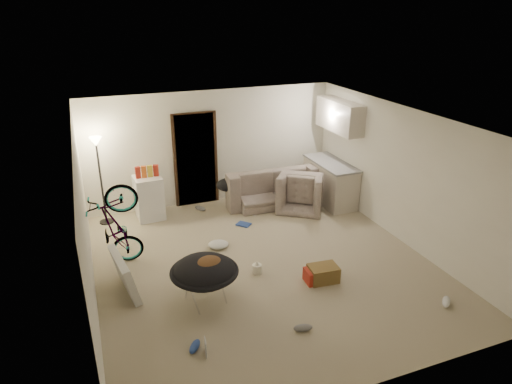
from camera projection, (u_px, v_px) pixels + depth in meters
name	position (u px, v px, depth m)	size (l,w,h in m)	color
floor	(263.00, 264.00, 7.89)	(5.50, 6.00, 0.02)	tan
ceiling	(264.00, 121.00, 6.94)	(5.50, 6.00, 0.02)	white
wall_back	(212.00, 147.00, 10.01)	(5.50, 0.02, 2.50)	white
wall_front	(370.00, 300.00, 4.82)	(5.50, 0.02, 2.50)	white
wall_left	(84.00, 224.00, 6.49)	(0.02, 6.00, 2.50)	white
wall_right	(403.00, 176.00, 8.33)	(0.02, 6.00, 2.50)	white
doorway	(195.00, 160.00, 9.93)	(0.85, 0.10, 2.04)	black
door_trim	(196.00, 160.00, 9.90)	(0.97, 0.04, 2.10)	#352112
floor_lamp	(98.00, 162.00, 8.88)	(0.28, 0.28, 1.81)	black
kitchen_counter	(330.00, 183.00, 10.26)	(0.60, 1.50, 0.88)	beige
counter_top	(331.00, 163.00, 10.08)	(0.64, 1.54, 0.04)	gray
kitchen_uppers	(340.00, 116.00, 9.73)	(0.38, 1.40, 0.65)	beige
sofa	(270.00, 189.00, 10.27)	(2.08, 0.81, 0.61)	#394139
armchair	(302.00, 193.00, 10.00)	(0.95, 0.83, 0.62)	#394139
bicycle	(118.00, 244.00, 7.69)	(0.54, 1.55, 0.81)	black
book_asset	(207.00, 359.00, 5.75)	(0.17, 0.23, 0.02)	#A82719
mini_fridge	(149.00, 198.00, 9.41)	(0.54, 0.54, 0.91)	white
snack_box_0	(138.00, 174.00, 9.15)	(0.10, 0.07, 0.30)	#A82719
snack_box_1	(144.00, 173.00, 9.19)	(0.10, 0.07, 0.30)	#D55A1A
snack_box_2	(150.00, 172.00, 9.23)	(0.10, 0.07, 0.30)	gold
snack_box_3	(156.00, 172.00, 9.27)	(0.10, 0.07, 0.30)	#A82719
saucer_chair	(205.00, 277.00, 6.72)	(1.01, 1.01, 0.72)	silver
hoodie	(208.00, 265.00, 6.64)	(0.48, 0.40, 0.22)	brown
sofa_drape	(229.00, 185.00, 9.86)	(0.56, 0.46, 0.28)	black
tv_box	(125.00, 274.00, 6.99)	(0.11, 0.96, 0.63)	silver
drink_case_a	(323.00, 273.00, 7.35)	(0.46, 0.33, 0.26)	brown
drink_case_b	(317.00, 275.00, 7.34)	(0.38, 0.28, 0.22)	#A82719
juicer	(257.00, 268.00, 7.57)	(0.16, 0.16, 0.23)	white
newspaper	(250.00, 210.00, 9.94)	(0.41, 0.53, 0.01)	silver
book_blue	(244.00, 224.00, 9.26)	(0.20, 0.27, 0.03)	#2E4DA7
book_white	(219.00, 269.00, 7.71)	(0.22, 0.29, 0.03)	silver
shoe_1	(200.00, 208.00, 9.90)	(0.28, 0.11, 0.10)	slate
shoe_2	(195.00, 346.00, 5.90)	(0.27, 0.11, 0.10)	#2E4DA7
shoe_3	(303.00, 328.00, 6.24)	(0.27, 0.11, 0.10)	slate
shoe_4	(446.00, 302.00, 6.79)	(0.28, 0.12, 0.10)	white
clothes_lump_b	(265.00, 197.00, 10.42)	(0.51, 0.45, 0.16)	black
clothes_lump_c	(218.00, 244.00, 8.39)	(0.38, 0.33, 0.12)	silver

